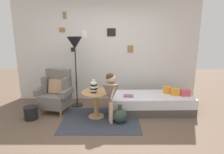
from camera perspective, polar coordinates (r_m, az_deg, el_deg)
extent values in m
plane|color=brown|center=(3.75, -2.35, -16.28)|extent=(12.00, 12.00, 0.00)
cube|color=silver|center=(5.23, -1.69, 7.41)|extent=(4.80, 0.10, 2.60)
cube|color=black|center=(5.14, -0.35, 12.92)|extent=(0.22, 0.02, 0.20)
cube|color=#A9A9A0|center=(5.14, -0.35, 12.92)|extent=(0.17, 0.01, 0.16)
cube|color=olive|center=(5.30, -14.54, 13.20)|extent=(0.15, 0.02, 0.11)
cube|color=#9C9C94|center=(5.29, -14.55, 13.20)|extent=(0.11, 0.01, 0.09)
cube|color=white|center=(5.19, -8.23, 12.34)|extent=(0.13, 0.02, 0.19)
cube|color=slate|center=(5.19, -8.24, 12.33)|extent=(0.10, 0.01, 0.15)
cube|color=black|center=(5.27, -11.58, 7.87)|extent=(0.08, 0.02, 0.11)
cube|color=silver|center=(5.26, -11.59, 7.86)|extent=(0.06, 0.01, 0.08)
cube|color=olive|center=(5.19, 5.23, 8.16)|extent=(0.15, 0.02, 0.18)
cube|color=#5C5C5B|center=(5.18, 5.24, 8.15)|extent=(0.12, 0.01, 0.14)
cube|color=olive|center=(5.29, -13.84, 17.15)|extent=(0.09, 0.02, 0.17)
cube|color=gray|center=(5.29, -13.85, 17.15)|extent=(0.07, 0.01, 0.13)
cube|color=#333842|center=(4.26, -3.51, -12.33)|extent=(1.62, 1.25, 0.01)
cylinder|color=tan|center=(4.78, -20.09, -9.45)|extent=(0.04, 0.04, 0.12)
cylinder|color=tan|center=(4.55, -14.94, -10.28)|extent=(0.04, 0.04, 0.12)
cylinder|color=tan|center=(5.13, -17.36, -7.64)|extent=(0.04, 0.04, 0.12)
cylinder|color=tan|center=(4.91, -12.48, -8.29)|extent=(0.04, 0.04, 0.12)
cube|color=slate|center=(4.76, -16.39, -6.55)|extent=(0.71, 0.68, 0.30)
cube|color=slate|center=(4.83, -15.40, -0.91)|extent=(0.62, 0.28, 0.55)
cube|color=slate|center=(4.87, -18.77, -2.04)|extent=(0.15, 0.32, 0.39)
cube|color=slate|center=(4.62, -13.28, -2.51)|extent=(0.15, 0.32, 0.39)
cube|color=slate|center=(4.85, -20.09, -3.74)|extent=(0.20, 0.51, 0.14)
cube|color=slate|center=(4.53, -13.06, -4.46)|extent=(0.20, 0.51, 0.14)
cube|color=tan|center=(4.75, -16.07, -2.65)|extent=(0.39, 0.24, 0.33)
cube|color=#4C4742|center=(4.74, 10.91, -8.63)|extent=(1.92, 0.84, 0.18)
cube|color=silver|center=(4.67, 11.02, -6.36)|extent=(1.92, 0.84, 0.22)
cube|color=#D64C56|center=(4.76, 20.48, -4.32)|extent=(0.20, 0.13, 0.15)
cube|color=orange|center=(4.73, 17.78, -4.12)|extent=(0.18, 0.13, 0.16)
cube|color=orange|center=(4.82, 15.66, -3.60)|extent=(0.16, 0.12, 0.16)
cylinder|color=tan|center=(4.40, -4.72, -11.40)|extent=(0.35, 0.35, 0.02)
cylinder|color=tan|center=(4.29, -4.79, -8.06)|extent=(0.10, 0.10, 0.53)
cylinder|color=tan|center=(4.20, -4.87, -4.50)|extent=(0.63, 0.63, 0.03)
cylinder|color=black|center=(4.14, -5.46, -4.25)|extent=(0.12, 0.12, 0.04)
cylinder|color=white|center=(4.13, -5.47, -3.77)|extent=(0.14, 0.14, 0.04)
cylinder|color=black|center=(4.12, -5.48, -3.28)|extent=(0.17, 0.17, 0.04)
cylinder|color=white|center=(4.11, -5.49, -2.79)|extent=(0.17, 0.17, 0.04)
cylinder|color=black|center=(4.10, -5.51, -2.30)|extent=(0.14, 0.14, 0.04)
cylinder|color=white|center=(4.09, -5.52, -1.80)|extent=(0.12, 0.12, 0.04)
cylinder|color=white|center=(4.08, -5.53, -1.15)|extent=(0.06, 0.06, 0.06)
cylinder|color=black|center=(5.08, -10.21, -8.05)|extent=(0.28, 0.28, 0.02)
cylinder|color=black|center=(4.84, -10.61, 1.02)|extent=(0.03, 0.03, 1.62)
cone|color=black|center=(4.73, -11.01, 9.80)|extent=(0.36, 0.36, 0.28)
cylinder|color=#D8AD8E|center=(4.02, -0.34, -10.53)|extent=(0.07, 0.07, 0.45)
cylinder|color=#D8AD8E|center=(4.11, -0.65, -9.97)|extent=(0.07, 0.07, 0.45)
cone|color=gray|center=(3.91, -0.51, -4.79)|extent=(0.34, 0.34, 0.43)
cylinder|color=gray|center=(3.87, -0.51, -2.80)|extent=(0.17, 0.17, 0.16)
cylinder|color=#D8AD8E|center=(3.79, 0.18, -4.46)|extent=(0.13, 0.08, 0.29)
cylinder|color=#D8AD8E|center=(4.01, -0.60, -3.42)|extent=(0.13, 0.08, 0.29)
sphere|color=#D8AD8E|center=(3.83, -0.52, -0.33)|extent=(0.18, 0.18, 0.18)
sphere|color=#38281E|center=(3.82, -0.67, -0.01)|extent=(0.17, 0.17, 0.17)
cube|color=#96508A|center=(4.44, 4.71, -5.51)|extent=(0.24, 0.18, 0.03)
sphere|color=#2D3D33|center=(4.09, 2.15, -11.19)|extent=(0.30, 0.30, 0.30)
cylinder|color=#2D3D33|center=(4.01, 2.17, -8.71)|extent=(0.08, 0.08, 0.09)
cylinder|color=black|center=(4.58, -22.74, -9.65)|extent=(0.28, 0.28, 0.28)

